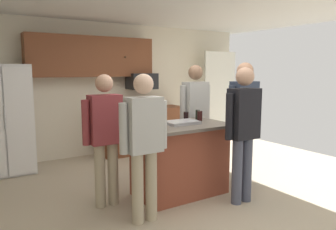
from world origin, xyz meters
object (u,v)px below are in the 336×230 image
(glass_short_whisky, at_px, (200,116))
(mug_ceramic_white, at_px, (155,123))
(kitchen_island, at_px, (180,159))
(serving_tray, at_px, (182,122))
(person_guest_right, at_px, (144,139))
(person_guest_left, at_px, (243,126))
(microwave_over_range, at_px, (142,81))
(tumbler_amber, at_px, (159,124))
(person_guest_by_door, at_px, (195,112))
(person_elder_center, at_px, (105,132))
(glass_pilsner, at_px, (186,116))
(refrigerator, at_px, (2,120))
(glass_dark_ale, at_px, (198,115))
(glass_stout_tall, at_px, (143,121))
(person_host_foreground, at_px, (244,115))

(glass_short_whisky, height_order, mug_ceramic_white, glass_short_whisky)
(kitchen_island, distance_m, serving_tray, 0.50)
(kitchen_island, relative_size, person_guest_right, 0.80)
(kitchen_island, height_order, person_guest_left, person_guest_left)
(glass_short_whisky, bearing_deg, serving_tray, -168.02)
(microwave_over_range, relative_size, mug_ceramic_white, 4.46)
(tumbler_amber, bearing_deg, person_guest_by_door, 33.60)
(person_elder_center, height_order, glass_pilsner, person_elder_center)
(kitchen_island, relative_size, person_guest_left, 0.77)
(person_guest_left, bearing_deg, serving_tray, -2.92)
(refrigerator, relative_size, glass_dark_ale, 12.80)
(microwave_over_range, height_order, person_guest_by_door, person_guest_by_door)
(glass_short_whisky, distance_m, glass_dark_ale, 0.17)
(refrigerator, relative_size, tumbler_amber, 14.14)
(glass_stout_tall, distance_m, tumbler_amber, 0.29)
(serving_tray, bearing_deg, refrigerator, 130.97)
(person_guest_left, height_order, person_elder_center, person_guest_left)
(tumbler_amber, relative_size, glass_pilsner, 1.00)
(glass_short_whisky, relative_size, mug_ceramic_white, 1.15)
(person_guest_left, relative_size, person_guest_right, 1.04)
(glass_pilsner, bearing_deg, person_guest_left, -75.17)
(kitchen_island, bearing_deg, glass_short_whisky, 13.28)
(person_guest_left, relative_size, glass_pilsner, 13.64)
(kitchen_island, distance_m, tumbler_amber, 0.70)
(person_host_foreground, xyz_separation_m, glass_pilsner, (-0.71, 0.43, -0.02))
(person_guest_left, height_order, person_guest_by_door, person_guest_by_door)
(mug_ceramic_white, bearing_deg, glass_short_whisky, 6.27)
(person_elder_center, distance_m, person_guest_right, 0.66)
(person_guest_by_door, height_order, glass_short_whisky, person_guest_by_door)
(glass_pilsner, bearing_deg, person_host_foreground, -30.82)
(person_elder_center, distance_m, mug_ceramic_white, 0.63)
(microwave_over_range, relative_size, person_host_foreground, 0.31)
(person_host_foreground, relative_size, tumbler_amber, 14.26)
(microwave_over_range, bearing_deg, tumbler_amber, -113.39)
(microwave_over_range, distance_m, person_guest_by_door, 1.87)
(person_guest_right, relative_size, tumbler_amber, 13.10)
(glass_stout_tall, xyz_separation_m, mug_ceramic_white, (0.13, -0.10, -0.03))
(kitchen_island, relative_size, glass_short_whisky, 9.11)
(refrigerator, xyz_separation_m, glass_stout_tall, (1.41, -2.16, 0.15))
(person_guest_left, xyz_separation_m, serving_tray, (-0.46, 0.68, -0.01))
(glass_stout_tall, bearing_deg, refrigerator, 123.23)
(glass_short_whisky, bearing_deg, person_guest_left, -82.94)
(glass_dark_ale, bearing_deg, glass_short_whisky, -116.99)
(tumbler_amber, bearing_deg, glass_short_whisky, 17.45)
(refrigerator, height_order, person_elder_center, refrigerator)
(kitchen_island, bearing_deg, microwave_over_range, 73.99)
(microwave_over_range, distance_m, person_elder_center, 2.83)
(kitchen_island, distance_m, mug_ceramic_white, 0.64)
(refrigerator, relative_size, person_guest_by_door, 1.01)
(person_guest_by_door, bearing_deg, kitchen_island, 0.00)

